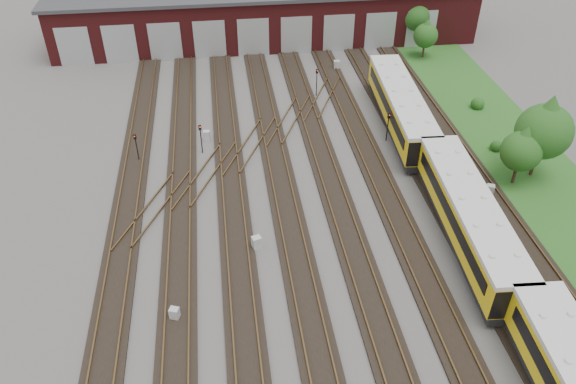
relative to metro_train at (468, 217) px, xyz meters
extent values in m
plane|color=#454340|center=(-10.00, 0.30, -2.05)|extent=(120.00, 120.00, 0.00)
cube|color=black|center=(-24.00, 0.30, -1.96)|extent=(2.40, 70.00, 0.18)
cube|color=brown|center=(-24.72, 0.30, -1.79)|extent=(0.10, 70.00, 0.15)
cube|color=brown|center=(-23.28, 0.30, -1.79)|extent=(0.10, 70.00, 0.15)
cube|color=black|center=(-20.00, 0.30, -1.96)|extent=(2.40, 70.00, 0.18)
cube|color=brown|center=(-20.72, 0.30, -1.79)|extent=(0.10, 70.00, 0.15)
cube|color=brown|center=(-19.28, 0.30, -1.79)|extent=(0.10, 70.00, 0.15)
cube|color=black|center=(-16.00, 0.30, -1.96)|extent=(2.40, 70.00, 0.18)
cube|color=brown|center=(-16.72, 0.30, -1.79)|extent=(0.10, 70.00, 0.15)
cube|color=brown|center=(-15.28, 0.30, -1.79)|extent=(0.10, 70.00, 0.15)
cube|color=black|center=(-12.00, 0.30, -1.96)|extent=(2.40, 70.00, 0.18)
cube|color=brown|center=(-12.72, 0.30, -1.79)|extent=(0.10, 70.00, 0.15)
cube|color=brown|center=(-11.28, 0.30, -1.79)|extent=(0.10, 70.00, 0.15)
cube|color=black|center=(-8.00, 0.30, -1.96)|extent=(2.40, 70.00, 0.18)
cube|color=brown|center=(-8.72, 0.30, -1.79)|extent=(0.10, 70.00, 0.15)
cube|color=brown|center=(-7.28, 0.30, -1.79)|extent=(0.10, 70.00, 0.15)
cube|color=black|center=(-4.00, 0.30, -1.96)|extent=(2.40, 70.00, 0.18)
cube|color=brown|center=(-4.72, 0.30, -1.79)|extent=(0.10, 70.00, 0.15)
cube|color=brown|center=(-3.28, 0.30, -1.79)|extent=(0.10, 70.00, 0.15)
cube|color=black|center=(0.00, 0.30, -1.96)|extent=(2.40, 70.00, 0.18)
cube|color=brown|center=(-0.72, 0.30, -1.79)|extent=(0.10, 70.00, 0.15)
cube|color=brown|center=(0.72, 0.30, -1.79)|extent=(0.10, 70.00, 0.15)
cube|color=black|center=(4.00, 0.30, -1.96)|extent=(2.40, 70.00, 0.18)
cube|color=brown|center=(3.28, 0.30, -1.79)|extent=(0.10, 70.00, 0.15)
cube|color=brown|center=(4.72, 0.30, -1.79)|extent=(0.10, 70.00, 0.15)
cube|color=brown|center=(-18.00, 10.30, -1.79)|extent=(5.40, 9.62, 0.15)
cube|color=brown|center=(-14.00, 14.30, -1.79)|extent=(5.40, 9.62, 0.15)
cube|color=brown|center=(-10.00, 18.30, -1.79)|extent=(5.40, 9.62, 0.15)
cube|color=brown|center=(-22.00, 6.30, -1.79)|extent=(5.40, 9.62, 0.15)
cube|color=brown|center=(-6.00, 22.30, -1.79)|extent=(5.40, 9.62, 0.15)
cube|color=#521416|center=(-10.00, 40.30, 0.95)|extent=(50.00, 12.00, 6.00)
cube|color=#989B9D|center=(-32.00, 34.28, 0.15)|extent=(3.60, 0.12, 4.40)
cube|color=#989B9D|center=(-27.00, 34.28, 0.15)|extent=(3.60, 0.12, 4.40)
cube|color=#989B9D|center=(-22.00, 34.28, 0.15)|extent=(3.60, 0.12, 4.40)
cube|color=#989B9D|center=(-17.00, 34.28, 0.15)|extent=(3.60, 0.12, 4.40)
cube|color=#989B9D|center=(-12.00, 34.28, 0.15)|extent=(3.60, 0.12, 4.40)
cube|color=#989B9D|center=(-7.00, 34.28, 0.15)|extent=(3.60, 0.12, 4.40)
cube|color=#989B9D|center=(-2.00, 34.28, 0.15)|extent=(3.60, 0.12, 4.40)
cube|color=#989B9D|center=(3.00, 34.28, 0.15)|extent=(3.60, 0.12, 4.40)
cube|color=#989B9D|center=(8.00, 34.28, 0.15)|extent=(3.60, 0.12, 4.40)
cube|color=#1E4E1A|center=(9.00, 10.30, -2.02)|extent=(8.00, 55.00, 0.05)
cube|color=black|center=(0.00, 0.00, -1.39)|extent=(3.53, 16.36, 0.65)
cube|color=#D89D0B|center=(0.00, 0.00, 0.12)|extent=(3.85, 16.38, 2.38)
cube|color=silver|center=(0.00, 0.00, 1.47)|extent=(3.96, 16.39, 0.32)
cube|color=black|center=(-1.43, 0.09, 0.39)|extent=(0.98, 14.26, 0.92)
cube|color=black|center=(1.43, -0.09, 0.39)|extent=(0.98, 14.26, 0.92)
cube|color=black|center=(0.00, 16.00, -1.39)|extent=(3.53, 16.36, 0.65)
cube|color=#D89D0B|center=(0.00, 16.00, 0.12)|extent=(3.85, 16.38, 2.38)
cube|color=silver|center=(0.00, 16.00, 1.47)|extent=(3.96, 16.39, 0.32)
cube|color=black|center=(-1.43, 16.09, 0.39)|extent=(0.98, 14.26, 0.92)
cube|color=black|center=(1.43, 15.91, 0.39)|extent=(0.98, 14.26, 0.92)
cylinder|color=black|center=(-23.64, 13.35, -0.95)|extent=(0.09, 0.09, 2.19)
cube|color=black|center=(-23.64, 13.35, 0.36)|extent=(0.23, 0.16, 0.44)
sphere|color=red|center=(-23.64, 13.26, 0.45)|extent=(0.10, 0.10, 0.10)
cylinder|color=black|center=(-18.25, 13.93, -0.90)|extent=(0.09, 0.09, 2.29)
cube|color=black|center=(-18.25, 13.93, 0.47)|extent=(0.26, 0.19, 0.46)
sphere|color=red|center=(-18.25, 13.83, 0.57)|extent=(0.11, 0.11, 0.11)
cylinder|color=black|center=(-6.53, 23.27, -0.81)|extent=(0.09, 0.09, 2.48)
cube|color=black|center=(-6.53, 23.27, 0.65)|extent=(0.24, 0.19, 0.43)
sphere|color=red|center=(-6.53, 23.18, 0.74)|extent=(0.10, 0.10, 0.10)
cylinder|color=black|center=(-1.80, 13.77, -0.90)|extent=(0.09, 0.09, 2.30)
cube|color=black|center=(-1.80, 13.77, 0.49)|extent=(0.26, 0.20, 0.46)
sphere|color=red|center=(-1.80, 13.68, 0.58)|extent=(0.11, 0.11, 0.11)
cube|color=#AEB1B4|center=(-20.12, -4.64, -1.59)|extent=(0.68, 0.62, 0.92)
cube|color=#AEB1B4|center=(-17.81, 15.94, -1.57)|extent=(0.63, 0.54, 0.96)
cube|color=#AEB1B4|center=(-14.65, 1.01, -1.53)|extent=(0.75, 0.68, 1.03)
cube|color=#AEB1B4|center=(-3.17, 29.25, -1.53)|extent=(0.65, 0.56, 1.03)
cube|color=#AEB1B4|center=(3.97, 4.69, -1.56)|extent=(0.74, 0.68, 0.98)
cylinder|color=#362218|center=(7.41, 35.30, -1.11)|extent=(0.23, 0.23, 1.88)
sphere|color=#1D4714|center=(7.41, 35.30, 1.40)|extent=(3.65, 3.65, 3.65)
cone|color=#1D4714|center=(7.41, 35.30, 2.70)|extent=(3.13, 3.13, 2.61)
cylinder|color=#362218|center=(7.46, 31.19, -1.34)|extent=(0.24, 0.24, 1.42)
sphere|color=#1D4714|center=(7.46, 31.19, 0.56)|extent=(2.77, 2.77, 2.77)
cone|color=#1D4714|center=(7.46, 31.19, 1.55)|extent=(2.37, 2.37, 1.98)
cylinder|color=#362218|center=(8.55, 6.90, -0.91)|extent=(0.27, 0.27, 2.27)
sphere|color=#1D4714|center=(8.55, 6.90, 2.11)|extent=(4.41, 4.41, 4.41)
cone|color=#1D4714|center=(8.55, 6.90, 3.68)|extent=(3.78, 3.78, 3.15)
cylinder|color=#362218|center=(6.56, 6.05, -1.22)|extent=(0.25, 0.25, 1.65)
sphere|color=#1D4714|center=(6.56, 6.05, 0.98)|extent=(3.21, 3.21, 3.21)
cone|color=#1D4714|center=(6.56, 6.05, 2.13)|extent=(2.75, 2.75, 2.29)
sphere|color=#1D4714|center=(7.32, 10.92, -1.51)|extent=(1.07, 1.07, 1.07)
sphere|color=#1D4714|center=(8.79, 18.51, -1.39)|extent=(1.32, 1.32, 1.32)
sphere|color=#1D4714|center=(10.79, 35.30, -1.49)|extent=(1.13, 1.13, 1.13)
camera|label=1|loc=(-16.35, -28.01, 24.59)|focal=35.00mm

